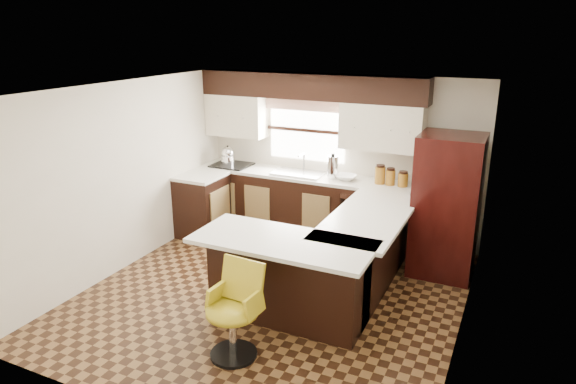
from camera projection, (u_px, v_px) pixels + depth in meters
The scene contains 30 objects.
floor at pixel (272, 295), 6.07m from camera, with size 4.40×4.40×0.00m, color #49301A.
ceiling at pixel (270, 90), 5.33m from camera, with size 4.40×4.40×0.00m, color silver.
wall_back at pixel (338, 156), 7.60m from camera, with size 4.40×4.40×0.00m, color beige.
wall_front at pixel (137, 285), 3.80m from camera, with size 4.40×4.40×0.00m, color beige.
wall_left at pixel (125, 177), 6.55m from camera, with size 4.40×4.40×0.00m, color beige.
wall_right at pixel (469, 229), 4.85m from camera, with size 4.40×4.40×0.00m, color beige.
base_cab_back at pixel (302, 206), 7.75m from camera, with size 3.30×0.60×0.90m, color black.
base_cab_left at pixel (203, 206), 7.73m from camera, with size 0.60×0.70×0.90m, color black.
counter_back at pixel (302, 176), 7.60m from camera, with size 3.30×0.60×0.04m, color silver.
counter_left at pixel (201, 176), 7.59m from camera, with size 0.60×0.70×0.04m, color silver.
soffit at pixel (310, 86), 7.29m from camera, with size 3.40×0.35×0.36m, color black.
upper_cab_left at pixel (237, 115), 7.94m from camera, with size 0.94×0.35×0.64m, color beige.
upper_cab_right at pixel (382, 127), 7.01m from camera, with size 1.14×0.35×0.64m, color beige.
window_pane at pixel (307, 130), 7.67m from camera, with size 1.20×0.02×0.90m, color white.
valance at pixel (306, 105), 7.52m from camera, with size 1.30×0.06×0.18m, color #D19B93.
sink at pixel (299, 173), 7.59m from camera, with size 0.75×0.45×0.03m, color #B2B2B7.
dishwasher at pixel (360, 223), 7.11m from camera, with size 0.58×0.03×0.78m, color black.
cooktop at pixel (232, 165), 8.06m from camera, with size 0.58×0.50×0.03m, color black.
peninsula_long at pixel (363, 254), 6.10m from camera, with size 0.60×1.95×0.90m, color black.
peninsula_return at pixel (288, 280), 5.47m from camera, with size 1.65×0.60×0.90m, color black.
counter_pen_long at pixel (369, 217), 5.94m from camera, with size 0.84×1.95×0.04m, color silver.
counter_pen_return at pixel (283, 242), 5.26m from camera, with size 1.89×0.84×0.04m, color silver.
refrigerator at pixel (447, 206), 6.39m from camera, with size 0.77×0.74×1.80m, color black.
bar_chair at pixel (232, 313), 4.81m from camera, with size 0.50×0.50×0.93m, color gold, non-canonical shape.
kettle at pixel (228, 155), 8.04m from camera, with size 0.22×0.22×0.29m, color silver, non-canonical shape.
percolator at pixel (333, 167), 7.36m from camera, with size 0.15×0.15×0.33m, color silver.
mixing_bowl at pixel (346, 177), 7.31m from camera, with size 0.29×0.29×0.07m, color white.
canister_large at pixel (380, 175), 7.11m from camera, with size 0.14×0.14×0.24m, color #905E18.
canister_med at pixel (390, 178), 7.05m from camera, with size 0.13×0.13×0.21m, color #905E18.
canister_small at pixel (403, 180), 6.99m from camera, with size 0.14×0.14×0.18m, color #905E18.
Camera 1 is at (2.46, -4.81, 3.02)m, focal length 32.00 mm.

